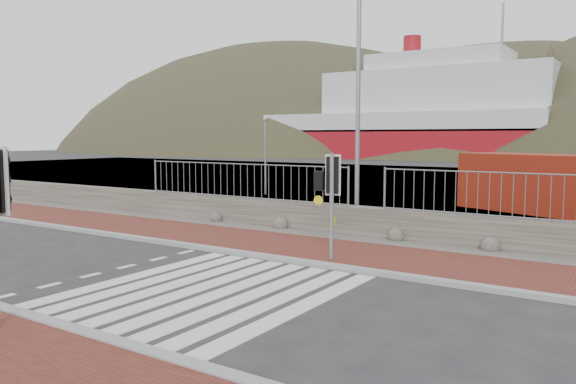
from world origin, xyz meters
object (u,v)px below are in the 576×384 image
Objects in this scene: streetlight at (362,84)px; shipping_container at (532,183)px; traffic_signal_far at (330,184)px; ferry at (393,121)px.

shipping_container is at bearing 61.08° from streetlight.
ferry is at bearing -84.80° from traffic_signal_far.
shipping_container is (2.33, 12.78, -0.74)m from traffic_signal_far.
streetlight is (24.02, -59.79, -0.65)m from ferry.
ferry is 8.90× the size of shipping_container.
shipping_container is (27.73, -51.56, -4.19)m from ferry.
shipping_container is (3.72, 8.23, -3.54)m from streetlight.
streetlight is at bearing -89.44° from traffic_signal_far.
traffic_signal_far is at bearing -77.16° from shipping_container.
traffic_signal_far is at bearing -68.46° from ferry.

